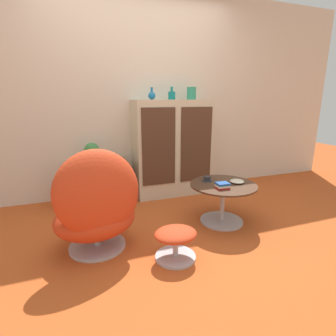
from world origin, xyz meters
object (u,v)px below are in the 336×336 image
coffee_table (223,197)px  bowl (237,181)px  vase_inner_left (172,95)px  vase_inner_right (191,93)px  vase_leftmost (152,95)px  teacup (207,179)px  egg_chair (97,206)px  ottoman (176,239)px  potted_plant (92,152)px  sideboard (172,148)px  book_stack (222,186)px  tv_console (98,182)px

coffee_table → bowl: 0.22m
vase_inner_left → vase_inner_right: (0.27, 0.00, 0.02)m
vase_leftmost → vase_inner_left: bearing=-0.0°
teacup → bowl: size_ratio=0.80×
egg_chair → bowl: 1.42m
vase_inner_right → ottoman: bearing=-118.3°
vase_inner_left → teacup: size_ratio=1.33×
potted_plant → teacup: (1.10, -0.87, -0.21)m
egg_chair → ottoman: egg_chair is taller
vase_inner_left → teacup: bearing=-85.0°
bowl → teacup: bearing=146.8°
sideboard → ottoman: size_ratio=3.59×
vase_leftmost → vase_inner_right: size_ratio=0.93×
coffee_table → vase_inner_left: size_ratio=4.30×
teacup → sideboard: bearing=94.6°
potted_plant → book_stack: (1.12, -1.13, -0.20)m
tv_console → vase_inner_right: vase_inner_right is taller
coffee_table → book_stack: bearing=-125.9°
coffee_table → vase_inner_left: vase_inner_left is taller
vase_inner_right → vase_leftmost: bearing=180.0°
book_stack → vase_inner_left: bearing=95.0°
egg_chair → potted_plant: (0.06, 1.14, 0.24)m
bowl → sideboard: bearing=107.6°
egg_chair → teacup: 1.19m
ottoman → vase_inner_left: vase_inner_left is taller
egg_chair → book_stack: egg_chair is taller
egg_chair → ottoman: 0.69m
sideboard → ottoman: (-0.52, -1.46, -0.45)m
sideboard → vase_inner_left: 0.68m
coffee_table → potted_plant: bearing=139.7°
sideboard → vase_inner_left: size_ratio=7.95×
sideboard → tv_console: (-0.98, 0.00, -0.37)m
ottoman → vase_leftmost: size_ratio=2.36×
coffee_table → vase_inner_right: bearing=84.9°
potted_plant → ottoman: bearing=-70.9°
sideboard → potted_plant: 1.03m
vase_leftmost → teacup: (0.34, -0.87, -0.86)m
sideboard → vase_inner_left: vase_inner_left is taller
vase_leftmost → teacup: bearing=-68.6°
egg_chair → book_stack: (1.18, 0.01, 0.04)m
tv_console → vase_leftmost: size_ratio=5.02×
tv_console → egg_chair: size_ratio=0.81×
bowl → ottoman: bearing=-153.2°
potted_plant → tv_console: bearing=-0.6°
vase_inner_right → bowl: 1.37m
tv_console → ottoman: tv_console is taller
ottoman → vase_leftmost: (0.25, 1.46, 1.13)m
tv_console → bowl: tv_console is taller
potted_plant → book_stack: bearing=-45.2°
vase_leftmost → vase_inner_right: vase_inner_right is taller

